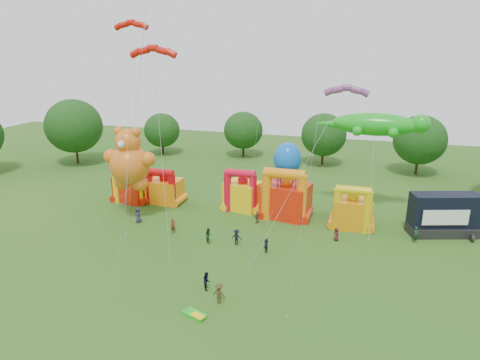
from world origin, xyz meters
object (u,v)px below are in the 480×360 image
(stage_trailer, at_px, (444,215))
(teddy_bear_kite, at_px, (127,168))
(bouncy_castle_2, at_px, (242,194))
(bouncy_castle_0, at_px, (132,186))
(gecko_kite, at_px, (374,139))
(spectator_0, at_px, (138,215))
(octopus_kite, at_px, (284,176))
(spectator_4, at_px, (257,217))

(stage_trailer, relative_size, teddy_bear_kite, 0.68)
(bouncy_castle_2, bearing_deg, bouncy_castle_0, -175.69)
(gecko_kite, bearing_deg, spectator_0, -157.58)
(bouncy_castle_2, xyz_separation_m, gecko_kite, (16.31, 3.33, 7.75))
(bouncy_castle_2, bearing_deg, octopus_kite, -3.98)
(bouncy_castle_0, bearing_deg, spectator_0, -55.22)
(bouncy_castle_2, xyz_separation_m, octopus_kite, (5.61, -0.39, 3.09))
(bouncy_castle_2, distance_m, octopus_kite, 6.42)
(octopus_kite, bearing_deg, stage_trailer, -2.18)
(bouncy_castle_2, relative_size, stage_trailer, 0.72)
(teddy_bear_kite, bearing_deg, gecko_kite, 19.74)
(bouncy_castle_2, xyz_separation_m, spectator_4, (3.13, -4.13, -1.47))
(bouncy_castle_2, bearing_deg, spectator_4, -52.80)
(bouncy_castle_0, bearing_deg, stage_trailer, 0.13)
(bouncy_castle_0, height_order, octopus_kite, octopus_kite)
(spectator_0, bearing_deg, gecko_kite, 37.28)
(gecko_kite, bearing_deg, stage_trailer, -28.01)
(gecko_kite, bearing_deg, spectator_4, -150.49)
(stage_trailer, bearing_deg, bouncy_castle_0, -179.87)
(bouncy_castle_2, relative_size, spectator_4, 3.75)
(stage_trailer, height_order, teddy_bear_kite, teddy_bear_kite)
(bouncy_castle_0, xyz_separation_m, stage_trailer, (40.67, 0.09, 0.16))
(gecko_kite, distance_m, spectator_4, 17.72)
(spectator_4, bearing_deg, spectator_0, -31.94)
(gecko_kite, xyz_separation_m, spectator_0, (-27.57, -11.37, -9.05))
(stage_trailer, height_order, spectator_4, stage_trailer)
(bouncy_castle_2, distance_m, spectator_4, 5.39)
(teddy_bear_kite, distance_m, gecko_kite, 31.14)
(bouncy_castle_2, height_order, octopus_kite, octopus_kite)
(spectator_0, bearing_deg, teddy_bear_kite, 164.86)
(teddy_bear_kite, relative_size, octopus_kite, 1.25)
(gecko_kite, relative_size, spectator_0, 7.46)
(teddy_bear_kite, distance_m, octopus_kite, 19.69)
(bouncy_castle_0, distance_m, spectator_4, 19.42)
(octopus_kite, bearing_deg, teddy_bear_kite, -159.94)
(bouncy_castle_0, distance_m, spectator_0, 8.42)
(spectator_4, bearing_deg, bouncy_castle_2, -99.95)
(teddy_bear_kite, relative_size, gecko_kite, 0.84)
(bouncy_castle_2, height_order, teddy_bear_kite, teddy_bear_kite)
(bouncy_castle_2, bearing_deg, gecko_kite, 11.54)
(spectator_0, xyz_separation_m, spectator_4, (14.39, 3.92, -0.17))
(teddy_bear_kite, relative_size, spectator_0, 6.29)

